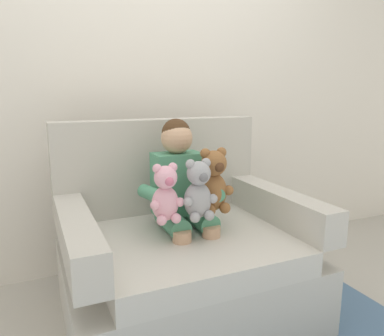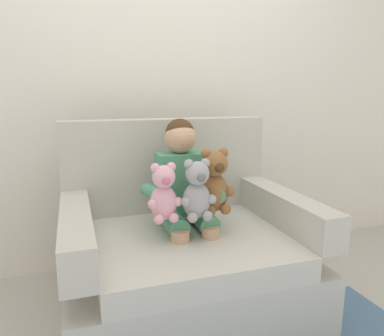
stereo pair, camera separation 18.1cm
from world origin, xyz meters
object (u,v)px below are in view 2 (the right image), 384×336
at_px(plush_grey, 197,191).
at_px(armchair, 184,256).
at_px(seated_child, 184,189).
at_px(plush_brown, 214,183).
at_px(plush_pink, 164,194).

bearing_deg(plush_grey, armchair, 83.97).
bearing_deg(seated_child, armchair, -120.15).
height_order(seated_child, plush_grey, seated_child).
relative_size(armchair, seated_child, 1.50).
relative_size(seated_child, plush_brown, 2.46).
xyz_separation_m(armchair, plush_grey, (0.02, -0.16, 0.40)).
bearing_deg(plush_brown, plush_grey, -155.20).
height_order(seated_child, plush_brown, seated_child).
height_order(plush_brown, plush_pink, plush_brown).
relative_size(armchair, plush_grey, 4.12).
xyz_separation_m(armchair, plush_brown, (0.14, -0.09, 0.42)).
height_order(armchair, plush_brown, armchair).
bearing_deg(armchair, plush_pink, -135.46).
bearing_deg(plush_brown, armchair, 140.09).
relative_size(plush_grey, plush_pink, 1.05).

